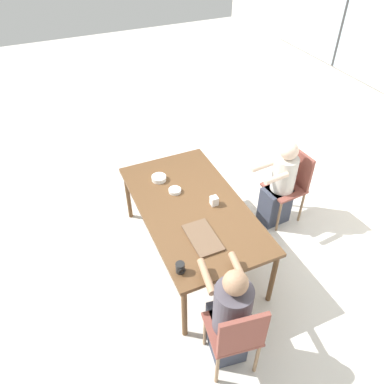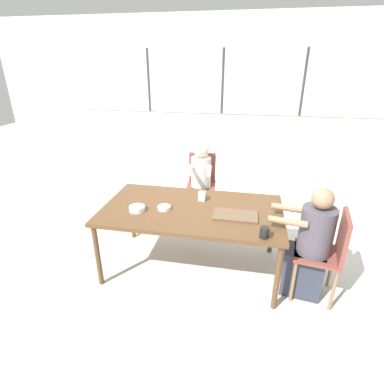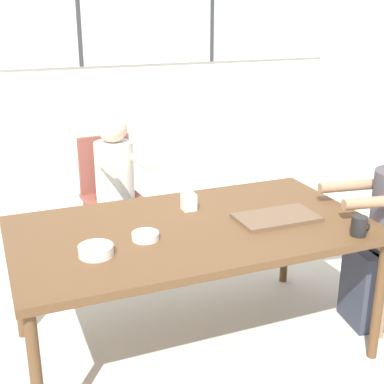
{
  "view_description": "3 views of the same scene",
  "coord_description": "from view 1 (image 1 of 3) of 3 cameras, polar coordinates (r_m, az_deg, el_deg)",
  "views": [
    {
      "loc": [
        2.52,
        -1.12,
        3.22
      ],
      "look_at": [
        0.0,
        0.0,
        0.9
      ],
      "focal_mm": 35.0,
      "sensor_mm": 36.0,
      "label": 1
    },
    {
      "loc": [
        0.52,
        -2.65,
        2.09
      ],
      "look_at": [
        0.0,
        0.0,
        0.9
      ],
      "focal_mm": 28.0,
      "sensor_mm": 36.0,
      "label": 2
    },
    {
      "loc": [
        -0.94,
        -2.32,
        1.77
      ],
      "look_at": [
        0.0,
        0.0,
        0.9
      ],
      "focal_mm": 50.0,
      "sensor_mm": 36.0,
      "label": 3
    }
  ],
  "objects": [
    {
      "name": "person_woman_green_shirt",
      "position": [
        4.4,
        13.24,
        0.82
      ],
      "size": [
        0.33,
        0.52,
        1.1
      ],
      "rotation": [
        0.0,
        0.0,
        -3.05
      ],
      "color": "#333847",
      "rests_on": "ground_plane"
    },
    {
      "name": "chair_for_woman_green_shirt",
      "position": [
        4.48,
        14.89,
        1.73
      ],
      "size": [
        0.43,
        0.43,
        0.89
      ],
      "rotation": [
        0.0,
        0.0,
        -3.05
      ],
      "color": "brown",
      "rests_on": "ground_plane"
    },
    {
      "name": "person_man_blue_shirt",
      "position": [
        3.2,
        5.69,
        -18.55
      ],
      "size": [
        0.59,
        0.38,
        1.11
      ],
      "rotation": [
        0.0,
        0.0,
        1.42
      ],
      "color": "#333847",
      "rests_on": "ground_plane"
    },
    {
      "name": "bowl_cereal",
      "position": [
        3.88,
        -2.63,
        0.23
      ],
      "size": [
        0.13,
        0.13,
        0.04
      ],
      "color": "white",
      "rests_on": "dining_table"
    },
    {
      "name": "food_tray_dark",
      "position": [
        3.41,
        1.66,
        -6.96
      ],
      "size": [
        0.42,
        0.24,
        0.02
      ],
      "color": "brown",
      "rests_on": "dining_table"
    },
    {
      "name": "dining_table",
      "position": [
        3.76,
        0.0,
        -2.69
      ],
      "size": [
        1.8,
        1.0,
        0.72
      ],
      "color": "brown",
      "rests_on": "ground_plane"
    },
    {
      "name": "coffee_mug",
      "position": [
        3.13,
        -1.79,
        -11.48
      ],
      "size": [
        0.08,
        0.08,
        0.1
      ],
      "color": "black",
      "rests_on": "dining_table"
    },
    {
      "name": "milk_carton_small",
      "position": [
        3.72,
        3.38,
        -1.33
      ],
      "size": [
        0.07,
        0.07,
        0.09
      ],
      "color": "silver",
      "rests_on": "dining_table"
    },
    {
      "name": "ground_plane",
      "position": [
        4.24,
        0.0,
        -9.3
      ],
      "size": [
        16.0,
        16.0,
        0.0
      ],
      "primitive_type": "plane",
      "color": "beige"
    },
    {
      "name": "chair_for_man_blue_shirt",
      "position": [
        3.09,
        6.84,
        -20.71
      ],
      "size": [
        0.46,
        0.46,
        0.89
      ],
      "rotation": [
        0.0,
        0.0,
        1.42
      ],
      "color": "brown",
      "rests_on": "ground_plane"
    },
    {
      "name": "bowl_white_shallow",
      "position": [
        4.04,
        -5.07,
        2.12
      ],
      "size": [
        0.16,
        0.16,
        0.05
      ],
      "color": "white",
      "rests_on": "dining_table"
    }
  ]
}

